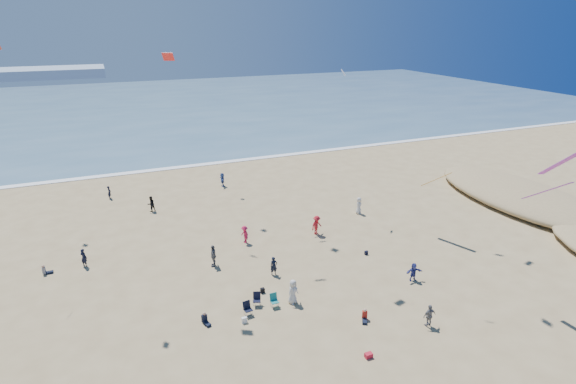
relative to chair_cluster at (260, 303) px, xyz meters
name	(u,v)px	position (x,y,z in m)	size (l,w,h in m)	color
ocean	(137,107)	(-0.78, 84.86, -0.47)	(220.00, 100.00, 0.06)	#476B84
surf_line	(171,168)	(-0.78, 34.86, -0.46)	(220.00, 1.20, 0.08)	white
standing_flyers	(255,235)	(2.85, 9.44, 0.35)	(32.88, 32.67, 1.89)	black
seated_group	(262,359)	(-1.66, -5.11, -0.08)	(21.25, 29.01, 0.84)	silver
chair_cluster	(260,303)	(0.00, 0.00, 0.00)	(2.63, 1.52, 1.00)	black
white_tote	(244,320)	(-1.44, -0.98, -0.30)	(0.35, 0.20, 0.40)	white
black_backpack	(263,290)	(0.84, 1.88, -0.31)	(0.30, 0.22, 0.38)	black
cooler	(369,355)	(4.41, -6.98, -0.35)	(0.45, 0.30, 0.30)	red
navy_bag	(366,253)	(11.00, 3.96, -0.33)	(0.28, 0.18, 0.34)	black
kites_aloft	(377,64)	(10.87, 4.14, 15.29)	(34.36, 42.59, 30.82)	silver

